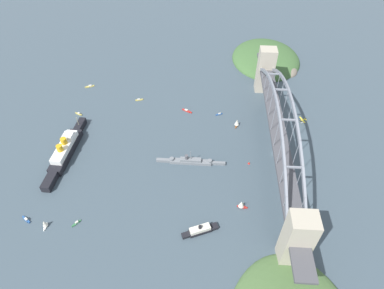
{
  "coord_description": "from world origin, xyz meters",
  "views": [
    {
      "loc": [
        -230.91,
        66.66,
        236.65
      ],
      "look_at": [
        0.0,
        80.45,
        8.0
      ],
      "focal_mm": 30.6,
      "sensor_mm": 36.0,
      "label": 1
    }
  ],
  "objects_px": {
    "naval_cruiser": "(190,161)",
    "seaplane_taxiing_near_bridge": "(303,120)",
    "harbor_ferry_steamer": "(200,230)",
    "channel_marker_buoy": "(249,163)",
    "ocean_liner": "(65,150)",
    "small_boat_9": "(237,122)",
    "small_boat_2": "(187,111)",
    "small_boat_3": "(90,86)",
    "harbor_arch_bridge": "(277,132)",
    "small_boat_4": "(219,114)",
    "small_boat_6": "(79,114)",
    "small_boat_7": "(45,224)",
    "small_boat_8": "(139,100)",
    "small_boat_5": "(242,204)",
    "small_boat_0": "(76,223)",
    "small_boat_1": "(26,219)"
  },
  "relations": [
    {
      "from": "small_boat_6",
      "to": "small_boat_7",
      "type": "xyz_separation_m",
      "value": [
        -143.59,
        -17.2,
        3.07
      ]
    },
    {
      "from": "small_boat_0",
      "to": "small_boat_9",
      "type": "distance_m",
      "value": 189.49
    },
    {
      "from": "small_boat_8",
      "to": "small_boat_9",
      "type": "xyz_separation_m",
      "value": [
        -38.95,
        -114.53,
        3.66
      ]
    },
    {
      "from": "seaplane_taxiing_near_bridge",
      "to": "harbor_ferry_steamer",
      "type": "bearing_deg",
      "value": 143.17
    },
    {
      "from": "small_boat_1",
      "to": "small_boat_9",
      "type": "xyz_separation_m",
      "value": [
        130.37,
        -179.6,
        3.43
      ]
    },
    {
      "from": "small_boat_8",
      "to": "small_boat_9",
      "type": "relative_size",
      "value": 0.99
    },
    {
      "from": "harbor_arch_bridge",
      "to": "small_boat_0",
      "type": "height_order",
      "value": "harbor_arch_bridge"
    },
    {
      "from": "seaplane_taxiing_near_bridge",
      "to": "small_boat_4",
      "type": "xyz_separation_m",
      "value": [
        7.17,
        91.76,
        -1.44
      ]
    },
    {
      "from": "small_boat_8",
      "to": "small_boat_2",
      "type": "bearing_deg",
      "value": -106.69
    },
    {
      "from": "small_boat_7",
      "to": "small_boat_5",
      "type": "bearing_deg",
      "value": -79.97
    },
    {
      "from": "ocean_liner",
      "to": "small_boat_7",
      "type": "bearing_deg",
      "value": -172.97
    },
    {
      "from": "small_boat_3",
      "to": "small_boat_4",
      "type": "relative_size",
      "value": 1.42
    },
    {
      "from": "small_boat_3",
      "to": "small_boat_5",
      "type": "height_order",
      "value": "small_boat_5"
    },
    {
      "from": "harbor_ferry_steamer",
      "to": "small_boat_7",
      "type": "distance_m",
      "value": 126.79
    },
    {
      "from": "naval_cruiser",
      "to": "seaplane_taxiing_near_bridge",
      "type": "relative_size",
      "value": 6.24
    },
    {
      "from": "harbor_ferry_steamer",
      "to": "small_boat_3",
      "type": "relative_size",
      "value": 2.66
    },
    {
      "from": "harbor_ferry_steamer",
      "to": "ocean_liner",
      "type": "bearing_deg",
      "value": 59.98
    },
    {
      "from": "channel_marker_buoy",
      "to": "harbor_arch_bridge",
      "type": "bearing_deg",
      "value": -57.76
    },
    {
      "from": "harbor_ferry_steamer",
      "to": "naval_cruiser",
      "type": "bearing_deg",
      "value": 9.85
    },
    {
      "from": "ocean_liner",
      "to": "channel_marker_buoy",
      "type": "bearing_deg",
      "value": -90.71
    },
    {
      "from": "small_boat_2",
      "to": "small_boat_3",
      "type": "height_order",
      "value": "small_boat_3"
    },
    {
      "from": "seaplane_taxiing_near_bridge",
      "to": "small_boat_5",
      "type": "xyz_separation_m",
      "value": [
        -117.07,
        72.85,
        1.89
      ]
    },
    {
      "from": "small_boat_8",
      "to": "harbor_ferry_steamer",
      "type": "bearing_deg",
      "value": -154.95
    },
    {
      "from": "small_boat_9",
      "to": "small_boat_4",
      "type": "bearing_deg",
      "value": 47.27
    },
    {
      "from": "seaplane_taxiing_near_bridge",
      "to": "small_boat_2",
      "type": "xyz_separation_m",
      "value": [
        11.02,
        128.87,
        -1.36
      ]
    },
    {
      "from": "small_boat_9",
      "to": "channel_marker_buoy",
      "type": "bearing_deg",
      "value": -169.95
    },
    {
      "from": "naval_cruiser",
      "to": "small_boat_9",
      "type": "height_order",
      "value": "naval_cruiser"
    },
    {
      "from": "harbor_ferry_steamer",
      "to": "channel_marker_buoy",
      "type": "xyz_separation_m",
      "value": [
        76.82,
        -44.25,
        -1.44
      ]
    },
    {
      "from": "small_boat_7",
      "to": "small_boat_0",
      "type": "bearing_deg",
      "value": -80.57
    },
    {
      "from": "small_boat_6",
      "to": "small_boat_8",
      "type": "bearing_deg",
      "value": -64.46
    },
    {
      "from": "ocean_liner",
      "to": "small_boat_9",
      "type": "distance_m",
      "value": 179.35
    },
    {
      "from": "small_boat_2",
      "to": "small_boat_9",
      "type": "relative_size",
      "value": 1.24
    },
    {
      "from": "ocean_liner",
      "to": "channel_marker_buoy",
      "type": "relative_size",
      "value": 35.49
    },
    {
      "from": "seaplane_taxiing_near_bridge",
      "to": "small_boat_6",
      "type": "xyz_separation_m",
      "value": [
        -1.96,
        251.03,
        -1.26
      ]
    },
    {
      "from": "small_boat_5",
      "to": "small_boat_8",
      "type": "xyz_separation_m",
      "value": [
        145.6,
        114.39,
        -3.36
      ]
    },
    {
      "from": "small_boat_4",
      "to": "small_boat_6",
      "type": "relative_size",
      "value": 0.91
    },
    {
      "from": "small_boat_3",
      "to": "small_boat_6",
      "type": "height_order",
      "value": "small_boat_6"
    },
    {
      "from": "harbor_arch_bridge",
      "to": "small_boat_2",
      "type": "height_order",
      "value": "harbor_arch_bridge"
    },
    {
      "from": "small_boat_4",
      "to": "small_boat_5",
      "type": "relative_size",
      "value": 0.88
    },
    {
      "from": "harbor_arch_bridge",
      "to": "small_boat_6",
      "type": "bearing_deg",
      "value": 77.0
    },
    {
      "from": "naval_cruiser",
      "to": "small_boat_7",
      "type": "distance_m",
      "value": 137.5
    },
    {
      "from": "ocean_liner",
      "to": "harbor_ferry_steamer",
      "type": "distance_m",
      "value": 158.05
    },
    {
      "from": "harbor_arch_bridge",
      "to": "channel_marker_buoy",
      "type": "height_order",
      "value": "harbor_arch_bridge"
    },
    {
      "from": "small_boat_4",
      "to": "small_boat_7",
      "type": "bearing_deg",
      "value": 137.07
    },
    {
      "from": "harbor_arch_bridge",
      "to": "small_boat_5",
      "type": "height_order",
      "value": "harbor_arch_bridge"
    },
    {
      "from": "ocean_liner",
      "to": "small_boat_2",
      "type": "xyz_separation_m",
      "value": [
        74.95,
        -115.02,
        -4.99
      ]
    },
    {
      "from": "harbor_ferry_steamer",
      "to": "channel_marker_buoy",
      "type": "bearing_deg",
      "value": -29.94
    },
    {
      "from": "small_boat_5",
      "to": "small_boat_6",
      "type": "height_order",
      "value": "small_boat_5"
    },
    {
      "from": "small_boat_4",
      "to": "small_boat_0",
      "type": "bearing_deg",
      "value": 141.62
    },
    {
      "from": "ocean_liner",
      "to": "small_boat_2",
      "type": "relative_size",
      "value": 8.34
    }
  ]
}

